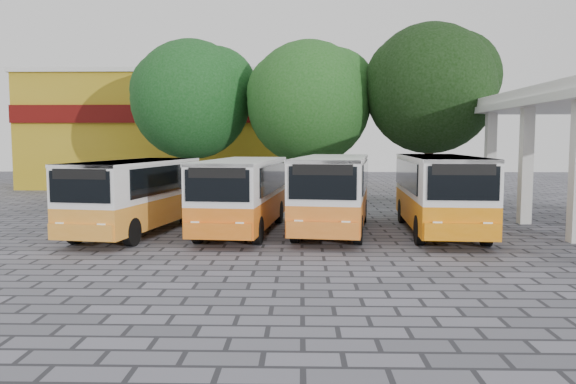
{
  "coord_description": "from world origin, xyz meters",
  "views": [
    {
      "loc": [
        -1.28,
        -16.82,
        3.36
      ],
      "look_at": [
        -1.76,
        3.67,
        1.5
      ],
      "focal_mm": 35.0,
      "sensor_mm": 36.0,
      "label": 1
    }
  ],
  "objects_px": {
    "bus_centre_left": "(242,190)",
    "bus_far_right": "(440,189)",
    "bus_centre_right": "(333,188)",
    "bus_far_left": "(136,191)"
  },
  "relations": [
    {
      "from": "bus_centre_left",
      "to": "bus_far_right",
      "type": "distance_m",
      "value": 7.22
    },
    {
      "from": "bus_centre_left",
      "to": "bus_far_right",
      "type": "relative_size",
      "value": 0.96
    },
    {
      "from": "bus_centre_right",
      "to": "bus_far_right",
      "type": "height_order",
      "value": "bus_far_right"
    },
    {
      "from": "bus_far_right",
      "to": "bus_centre_right",
      "type": "bearing_deg",
      "value": -179.35
    },
    {
      "from": "bus_centre_left",
      "to": "bus_centre_right",
      "type": "distance_m",
      "value": 3.36
    },
    {
      "from": "bus_far_left",
      "to": "bus_centre_right",
      "type": "height_order",
      "value": "bus_centre_right"
    },
    {
      "from": "bus_centre_left",
      "to": "bus_centre_right",
      "type": "height_order",
      "value": "bus_centre_right"
    },
    {
      "from": "bus_far_left",
      "to": "bus_centre_left",
      "type": "xyz_separation_m",
      "value": [
        3.86,
        0.34,
        0.02
      ]
    },
    {
      "from": "bus_far_left",
      "to": "bus_centre_left",
      "type": "distance_m",
      "value": 3.87
    },
    {
      "from": "bus_far_left",
      "to": "bus_centre_right",
      "type": "bearing_deg",
      "value": 13.99
    }
  ]
}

